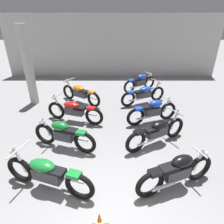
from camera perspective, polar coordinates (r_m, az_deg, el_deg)
ground_plane at (r=4.13m, az=0.06°, el=-29.59°), size 60.00×60.00×0.00m
back_wall at (r=12.01m, az=-0.03°, el=19.11°), size 12.73×0.24×3.60m
support_pillar at (r=8.63m, az=-23.99°, el=12.38°), size 0.36×0.36×3.20m
motorcycle_left_row_0 at (r=4.46m, az=-18.99°, el=-17.07°), size 2.09×0.92×0.97m
motorcycle_left_row_1 at (r=5.55m, az=-14.41°, el=-6.54°), size 1.89×0.78×0.88m
motorcycle_left_row_2 at (r=6.85m, az=-11.38°, el=0.49°), size 2.10×0.90×0.97m
motorcycle_left_row_3 at (r=8.37m, az=-9.61°, el=5.65°), size 1.83×1.34×0.97m
motorcycle_right_row_0 at (r=4.49m, az=18.89°, el=-16.55°), size 1.87×0.83×0.88m
motorcycle_right_row_1 at (r=5.69m, az=13.38°, el=-5.59°), size 1.94×1.20×0.97m
motorcycle_right_row_2 at (r=6.82m, az=12.07°, el=0.36°), size 1.89×0.80×0.88m
motorcycle_right_row_3 at (r=8.28m, az=9.47°, el=5.42°), size 2.01×1.08×0.97m
motorcycle_right_row_4 at (r=9.77m, az=8.35°, el=8.90°), size 1.73×1.14×0.88m
traffic_cone at (r=3.78m, az=-3.76°, el=-30.58°), size 0.32×0.32×0.54m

